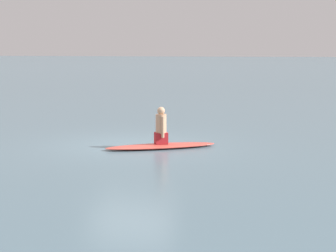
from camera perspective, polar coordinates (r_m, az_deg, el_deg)
ground_plane at (r=15.95m, az=-3.86°, el=-1.98°), size 400.00×400.00×0.00m
surfboard at (r=15.40m, az=-0.72°, el=-2.08°), size 2.26×3.06×0.12m
person_paddler at (r=15.32m, az=-0.72°, el=-0.13°), size 0.43×0.44×1.04m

